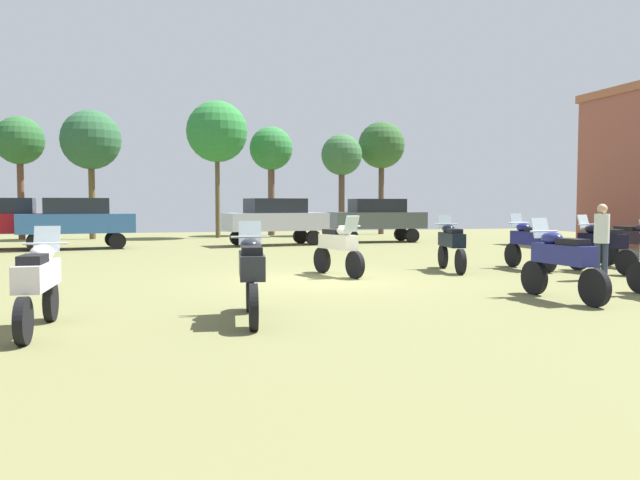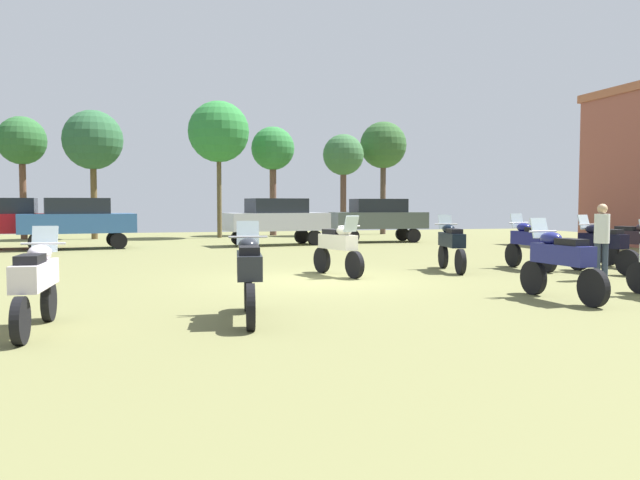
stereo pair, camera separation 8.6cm
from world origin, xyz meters
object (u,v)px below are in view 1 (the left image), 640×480
at_px(motorcycle_11, 451,243).
at_px(car_2, 1,219).
at_px(motorcycle_3, 338,246).
at_px(tree_7, 19,142).
at_px(motorcycle_7, 529,242).
at_px(car_1, 377,217).
at_px(motorcycle_8, 251,272).
at_px(motorcycle_9, 562,260).
at_px(tree_1, 271,150).
at_px(tree_4, 91,141).
at_px(tree_6, 381,146).
at_px(motorcycle_2, 634,241).
at_px(tree_2, 217,132).
at_px(car_4, 76,219).
at_px(motorcycle_10, 601,245).
at_px(person_1, 602,235).
at_px(motorcycle_1, 38,281).
at_px(car_5, 275,218).
at_px(tree_3, 342,156).

xyz_separation_m(motorcycle_11, car_2, (-13.25, 11.74, 0.44)).
bearing_deg(motorcycle_3, car_2, -66.45).
height_order(motorcycle_11, tree_7, tree_7).
distance_m(motorcycle_3, motorcycle_7, 5.40).
bearing_deg(car_1, motorcycle_8, 155.94).
height_order(motorcycle_9, tree_1, tree_1).
bearing_deg(tree_4, motorcycle_8, -79.92).
xyz_separation_m(motorcycle_11, tree_7, (-13.84, 19.04, 4.09)).
relative_size(tree_4, tree_6, 0.98).
bearing_deg(motorcycle_2, tree_4, -65.58).
relative_size(motorcycle_9, tree_2, 0.32).
bearing_deg(tree_6, tree_1, 178.06).
distance_m(motorcycle_7, motorcycle_11, 2.22).
distance_m(motorcycle_3, motorcycle_9, 5.64).
distance_m(motorcycle_2, car_4, 19.62).
xyz_separation_m(motorcycle_7, tree_1, (-3.28, 20.02, 4.03)).
bearing_deg(motorcycle_10, person_1, -142.38).
distance_m(car_1, person_1, 15.07).
xyz_separation_m(motorcycle_2, motorcycle_7, (-3.01, 0.45, -0.00)).
bearing_deg(motorcycle_9, motorcycle_1, 179.26).
bearing_deg(tree_6, car_4, -151.94).
xyz_separation_m(motorcycle_7, car_1, (0.27, 12.56, 0.43)).
relative_size(motorcycle_1, motorcycle_3, 1.08).
bearing_deg(motorcycle_8, tree_2, 92.34).
distance_m(motorcycle_11, person_1, 3.67).
height_order(motorcycle_11, car_1, car_1).
xyz_separation_m(tree_1, tree_2, (-3.18, -1.80, 0.72)).
relative_size(motorcycle_8, person_1, 1.28).
relative_size(tree_1, tree_2, 0.86).
bearing_deg(tree_2, motorcycle_1, -101.74).
height_order(car_4, car_5, same).
relative_size(motorcycle_9, tree_7, 0.37).
xyz_separation_m(motorcycle_9, car_5, (-2.13, 16.50, 0.43)).
relative_size(motorcycle_9, tree_4, 0.35).
bearing_deg(tree_2, motorcycle_7, -70.49).
distance_m(motorcycle_1, tree_2, 24.73).
bearing_deg(tree_7, tree_2, -6.00).
relative_size(motorcycle_3, motorcycle_9, 0.93).
xyz_separation_m(motorcycle_3, car_4, (-7.29, 11.40, 0.44)).
relative_size(motorcycle_1, tree_4, 0.35).
height_order(motorcycle_8, person_1, person_1).
height_order(tree_1, tree_3, tree_1).
distance_m(motorcycle_1, motorcycle_3, 8.12).
relative_size(car_4, person_1, 2.56).
height_order(motorcycle_10, tree_6, tree_6).
distance_m(motorcycle_3, tree_2, 18.93).
relative_size(motorcycle_11, car_1, 0.51).
relative_size(car_5, person_1, 2.56).
bearing_deg(motorcycle_3, tree_2, -103.10).
relative_size(motorcycle_2, person_1, 1.23).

